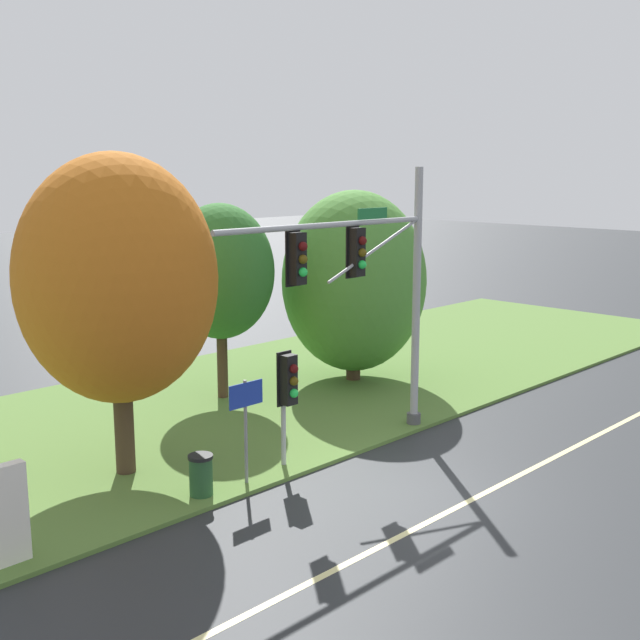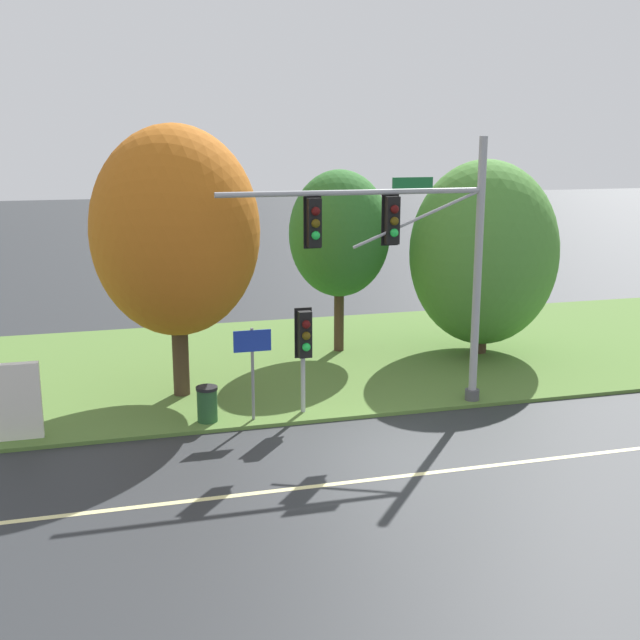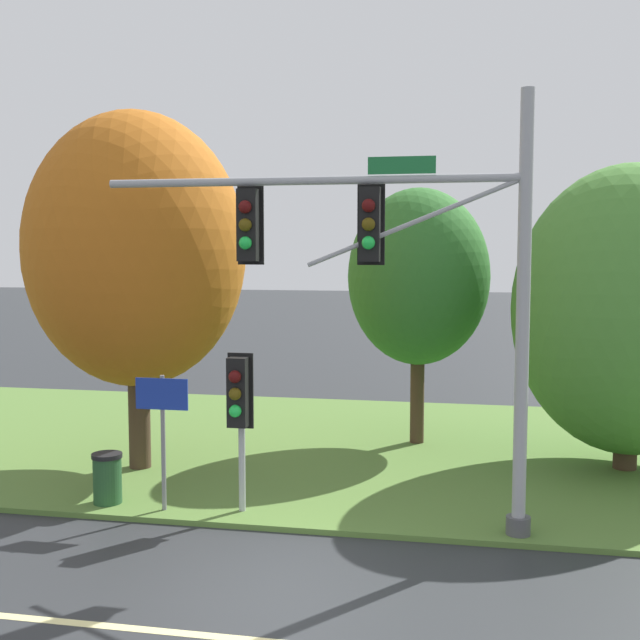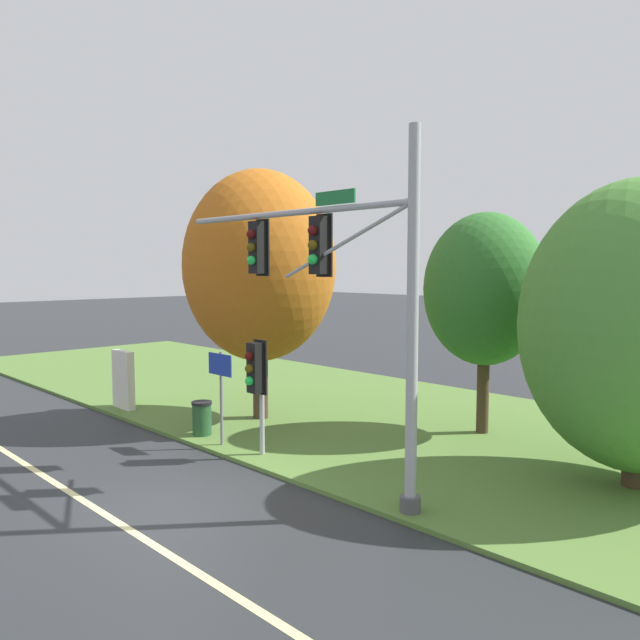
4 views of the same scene
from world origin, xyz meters
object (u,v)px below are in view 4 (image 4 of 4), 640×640
traffic_signal_mast (337,279)px  info_kiosk (123,380)px  pedestrian_signal_near_kerb (256,374)px  tree_behind_signpost (640,326)px  tree_nearest_road (260,266)px  trash_bin (202,418)px  tree_left_of_mast (485,290)px  route_sign_post (221,381)px

traffic_signal_mast → info_kiosk: size_ratio=3.81×
pedestrian_signal_near_kerb → tree_behind_signpost: tree_behind_signpost is taller
tree_nearest_road → info_kiosk: 6.06m
info_kiosk → trash_bin: bearing=0.1°
tree_nearest_road → trash_bin: bearing=-80.2°
tree_left_of_mast → trash_bin: size_ratio=6.58×
tree_nearest_road → route_sign_post: bearing=-58.5°
route_sign_post → tree_nearest_road: (-1.59, 2.59, 2.97)m
pedestrian_signal_near_kerb → tree_behind_signpost: size_ratio=0.44×
route_sign_post → trash_bin: 1.69m
pedestrian_signal_near_kerb → tree_behind_signpost: (7.23, 4.41, 1.36)m
tree_left_of_mast → tree_behind_signpost: (4.53, -1.48, -0.60)m
tree_left_of_mast → tree_behind_signpost: tree_behind_signpost is taller
tree_left_of_mast → info_kiosk: size_ratio=3.22×
route_sign_post → info_kiosk: (-5.74, 0.18, -0.73)m
route_sign_post → tree_left_of_mast: tree_left_of_mast is taller
pedestrian_signal_near_kerb → trash_bin: size_ratio=3.07×
route_sign_post → trash_bin: (-1.17, 0.18, -1.21)m
route_sign_post → info_kiosk: 5.79m
route_sign_post → traffic_signal_mast: bearing=-0.6°
traffic_signal_mast → trash_bin: (-5.43, 0.23, -3.91)m
info_kiosk → tree_behind_signpost: bearing=16.7°
trash_bin → tree_nearest_road: bearing=99.8°
route_sign_post → trash_bin: size_ratio=2.63×
pedestrian_signal_near_kerb → info_kiosk: bearing=179.2°
traffic_signal_mast → trash_bin: 6.69m
tree_nearest_road → tree_left_of_mast: size_ratio=1.23×
pedestrian_signal_near_kerb → trash_bin: 3.00m
tree_nearest_road → trash_bin: tree_nearest_road is taller
tree_nearest_road → tree_behind_signpost: (10.20, 1.89, -1.25)m
tree_nearest_road → trash_bin: (0.41, -2.40, -4.17)m
pedestrian_signal_near_kerb → tree_nearest_road: tree_nearest_road is taller
tree_nearest_road → info_kiosk: tree_nearest_road is taller
traffic_signal_mast → tree_behind_signpost: traffic_signal_mast is taller
trash_bin → tree_left_of_mast: bearing=47.7°
tree_left_of_mast → pedestrian_signal_near_kerb: bearing=-114.6°
trash_bin → pedestrian_signal_near_kerb: bearing=-2.5°
traffic_signal_mast → tree_left_of_mast: traffic_signal_mast is taller
tree_behind_signpost → trash_bin: size_ratio=6.94×
route_sign_post → tree_behind_signpost: bearing=27.5°
pedestrian_signal_near_kerb → tree_left_of_mast: size_ratio=0.47×
traffic_signal_mast → pedestrian_signal_near_kerb: (-2.86, 0.12, -2.35)m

